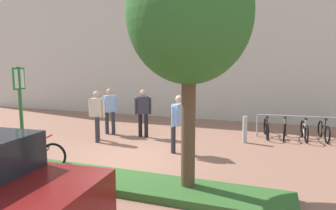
{
  "coord_description": "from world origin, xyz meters",
  "views": [
    {
      "loc": [
        3.57,
        -7.04,
        2.55
      ],
      "look_at": [
        0.53,
        1.42,
        1.35
      ],
      "focal_mm": 31.33,
      "sensor_mm": 36.0,
      "label": 1
    }
  ],
  "objects_px": {
    "bike_at_sign": "(34,154)",
    "person_suited_dark": "(143,110)",
    "parking_sign_post": "(20,104)",
    "person_shirt_white": "(97,113)",
    "person_shirt_blue": "(179,121)",
    "bollard_steel": "(245,130)",
    "tree_sidewalk": "(189,16)",
    "person_casual_tan": "(110,108)",
    "bike_rack_cluster": "(304,129)"
  },
  "relations": [
    {
      "from": "person_suited_dark",
      "to": "bike_at_sign",
      "type": "bearing_deg",
      "value": -107.13
    },
    {
      "from": "bollard_steel",
      "to": "person_suited_dark",
      "type": "xyz_separation_m",
      "value": [
        -3.54,
        -0.4,
        0.53
      ]
    },
    {
      "from": "bollard_steel",
      "to": "person_casual_tan",
      "type": "distance_m",
      "value": 4.95
    },
    {
      "from": "parking_sign_post",
      "to": "bollard_steel",
      "type": "distance_m",
      "value": 6.75
    },
    {
      "from": "bike_rack_cluster",
      "to": "person_shirt_blue",
      "type": "height_order",
      "value": "person_shirt_blue"
    },
    {
      "from": "parking_sign_post",
      "to": "person_shirt_white",
      "type": "distance_m",
      "value": 3.17
    },
    {
      "from": "bollard_steel",
      "to": "person_casual_tan",
      "type": "height_order",
      "value": "person_casual_tan"
    },
    {
      "from": "bike_at_sign",
      "to": "bollard_steel",
      "type": "relative_size",
      "value": 1.82
    },
    {
      "from": "bike_at_sign",
      "to": "person_shirt_blue",
      "type": "distance_m",
      "value": 3.93
    },
    {
      "from": "person_shirt_white",
      "to": "bike_at_sign",
      "type": "bearing_deg",
      "value": -89.59
    },
    {
      "from": "bike_rack_cluster",
      "to": "person_shirt_blue",
      "type": "xyz_separation_m",
      "value": [
        -3.61,
        -3.12,
        0.64
      ]
    },
    {
      "from": "parking_sign_post",
      "to": "person_shirt_white",
      "type": "height_order",
      "value": "parking_sign_post"
    },
    {
      "from": "tree_sidewalk",
      "to": "person_shirt_white",
      "type": "bearing_deg",
      "value": 143.97
    },
    {
      "from": "person_shirt_white",
      "to": "person_suited_dark",
      "type": "bearing_deg",
      "value": 40.95
    },
    {
      "from": "person_casual_tan",
      "to": "person_shirt_white",
      "type": "height_order",
      "value": "same"
    },
    {
      "from": "parking_sign_post",
      "to": "person_suited_dark",
      "type": "xyz_separation_m",
      "value": [
        1.28,
        4.17,
        -0.67
      ]
    },
    {
      "from": "person_suited_dark",
      "to": "person_casual_tan",
      "type": "xyz_separation_m",
      "value": [
        -1.36,
        -0.01,
        0.0
      ]
    },
    {
      "from": "tree_sidewalk",
      "to": "person_casual_tan",
      "type": "relative_size",
      "value": 2.8
    },
    {
      "from": "bike_rack_cluster",
      "to": "person_shirt_blue",
      "type": "relative_size",
      "value": 1.86
    },
    {
      "from": "parking_sign_post",
      "to": "person_shirt_white",
      "type": "relative_size",
      "value": 1.47
    },
    {
      "from": "parking_sign_post",
      "to": "person_shirt_blue",
      "type": "bearing_deg",
      "value": 40.43
    },
    {
      "from": "bike_rack_cluster",
      "to": "person_shirt_white",
      "type": "bearing_deg",
      "value": -158.18
    },
    {
      "from": "person_suited_dark",
      "to": "parking_sign_post",
      "type": "bearing_deg",
      "value": -107.12
    },
    {
      "from": "parking_sign_post",
      "to": "bollard_steel",
      "type": "height_order",
      "value": "parking_sign_post"
    },
    {
      "from": "tree_sidewalk",
      "to": "parking_sign_post",
      "type": "relative_size",
      "value": 1.9
    },
    {
      "from": "tree_sidewalk",
      "to": "bike_at_sign",
      "type": "bearing_deg",
      "value": 178.7
    },
    {
      "from": "parking_sign_post",
      "to": "person_suited_dark",
      "type": "bearing_deg",
      "value": 72.88
    },
    {
      "from": "bike_rack_cluster",
      "to": "bollard_steel",
      "type": "bearing_deg",
      "value": -147.8
    },
    {
      "from": "bollard_steel",
      "to": "person_casual_tan",
      "type": "relative_size",
      "value": 0.52
    },
    {
      "from": "bike_at_sign",
      "to": "person_casual_tan",
      "type": "distance_m",
      "value": 3.97
    },
    {
      "from": "tree_sidewalk",
      "to": "person_shirt_white",
      "type": "relative_size",
      "value": 2.8
    },
    {
      "from": "parking_sign_post",
      "to": "bike_at_sign",
      "type": "bearing_deg",
      "value": 73.11
    },
    {
      "from": "bike_rack_cluster",
      "to": "person_shirt_white",
      "type": "height_order",
      "value": "person_shirt_white"
    },
    {
      "from": "person_suited_dark",
      "to": "person_shirt_white",
      "type": "distance_m",
      "value": 1.63
    },
    {
      "from": "bollard_steel",
      "to": "parking_sign_post",
      "type": "bearing_deg",
      "value": -136.52
    },
    {
      "from": "parking_sign_post",
      "to": "bollard_steel",
      "type": "xyz_separation_m",
      "value": [
        4.82,
        4.57,
        -1.2
      ]
    },
    {
      "from": "bike_at_sign",
      "to": "person_suited_dark",
      "type": "height_order",
      "value": "person_suited_dark"
    },
    {
      "from": "bike_rack_cluster",
      "to": "person_casual_tan",
      "type": "bearing_deg",
      "value": -166.66
    },
    {
      "from": "person_shirt_blue",
      "to": "bollard_steel",
      "type": "bearing_deg",
      "value": 48.37
    },
    {
      "from": "parking_sign_post",
      "to": "tree_sidewalk",
      "type": "bearing_deg",
      "value": 2.18
    },
    {
      "from": "person_shirt_blue",
      "to": "person_shirt_white",
      "type": "bearing_deg",
      "value": 171.76
    },
    {
      "from": "tree_sidewalk",
      "to": "bollard_steel",
      "type": "distance_m",
      "value": 5.4
    },
    {
      "from": "bollard_steel",
      "to": "tree_sidewalk",
      "type": "bearing_deg",
      "value": -99.19
    },
    {
      "from": "tree_sidewalk",
      "to": "person_suited_dark",
      "type": "relative_size",
      "value": 2.8
    },
    {
      "from": "person_suited_dark",
      "to": "person_shirt_white",
      "type": "bearing_deg",
      "value": -139.05
    },
    {
      "from": "bike_rack_cluster",
      "to": "person_shirt_blue",
      "type": "distance_m",
      "value": 4.82
    },
    {
      "from": "bollard_steel",
      "to": "person_casual_tan",
      "type": "bearing_deg",
      "value": -175.21
    },
    {
      "from": "parking_sign_post",
      "to": "person_casual_tan",
      "type": "relative_size",
      "value": 1.47
    },
    {
      "from": "person_shirt_blue",
      "to": "person_suited_dark",
      "type": "bearing_deg",
      "value": 140.56
    },
    {
      "from": "tree_sidewalk",
      "to": "bike_at_sign",
      "type": "height_order",
      "value": "tree_sidewalk"
    }
  ]
}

